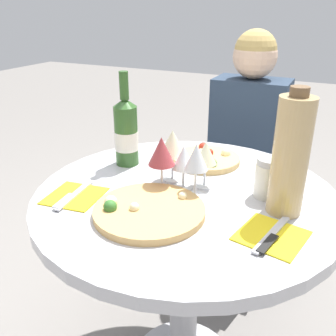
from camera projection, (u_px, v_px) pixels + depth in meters
name	position (u px, v px, depth m)	size (l,w,h in m)	color
dining_table	(185.00, 230.00, 1.17)	(0.90, 0.90, 0.73)	#B2B2B7
chair_behind_diner	(245.00, 186.00, 1.91)	(0.39, 0.39, 0.81)	silver
seated_diner	(240.00, 171.00, 1.75)	(0.33, 0.41, 1.15)	#28384C
pizza_large	(148.00, 210.00, 1.00)	(0.30, 0.30, 0.05)	tan
pizza_small_far	(207.00, 159.00, 1.32)	(0.24, 0.24, 0.05)	#DBB26B
wine_bottle	(126.00, 132.00, 1.27)	(0.08, 0.08, 0.32)	#2D5623
tall_carafe	(290.00, 156.00, 0.95)	(0.09, 0.09, 0.34)	tan
sugar_shaker	(268.00, 178.00, 1.07)	(0.08, 0.08, 0.12)	silver
wine_glass_front_left	(162.00, 152.00, 1.09)	(0.08, 0.08, 0.17)	silver
wine_glass_back_right	(206.00, 154.00, 1.11)	(0.07, 0.07, 0.14)	silver
wine_glass_back_left	(173.00, 143.00, 1.15)	(0.08, 0.08, 0.16)	silver
wine_glass_front_right	(196.00, 158.00, 1.04)	(0.07, 0.07, 0.16)	silver
wine_glass_center	(184.00, 158.00, 1.11)	(0.07, 0.07, 0.14)	silver
place_setting_left	(74.00, 196.00, 1.09)	(0.17, 0.19, 0.01)	yellow
place_setting_right	(271.00, 236.00, 0.90)	(0.18, 0.19, 0.01)	yellow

